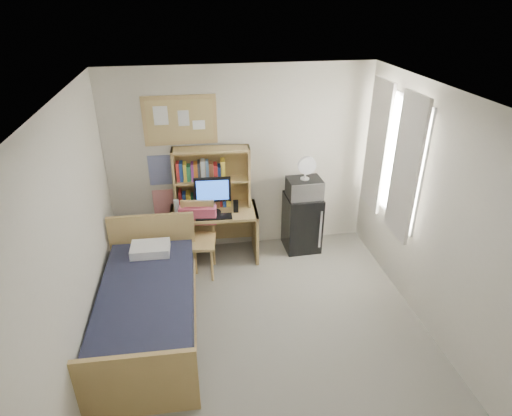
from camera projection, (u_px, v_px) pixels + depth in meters
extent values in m
cube|color=gray|center=(268.00, 344.00, 4.64)|extent=(3.60, 4.20, 0.02)
cube|color=white|center=(273.00, 103.00, 3.45)|extent=(3.60, 4.20, 0.02)
cube|color=beige|center=(241.00, 162.00, 5.88)|extent=(3.60, 0.04, 2.60)
cube|color=beige|center=(71.00, 258.00, 3.78)|extent=(0.04, 4.20, 2.60)
cube|color=beige|center=(446.00, 226.00, 4.30)|extent=(0.04, 4.20, 2.60)
cube|color=white|center=(392.00, 157.00, 5.21)|extent=(0.10, 1.40, 1.70)
cube|color=silver|center=(406.00, 169.00, 4.85)|extent=(0.04, 0.55, 1.70)
cube|color=silver|center=(377.00, 146.00, 5.55)|extent=(0.04, 0.55, 1.70)
cube|color=tan|center=(180.00, 120.00, 5.47)|extent=(0.94, 0.03, 0.64)
cube|color=navy|center=(160.00, 170.00, 5.74)|extent=(0.30, 0.01, 0.42)
cube|color=red|center=(163.00, 202.00, 5.95)|extent=(0.28, 0.01, 0.36)
cube|color=tan|center=(215.00, 234.00, 5.97)|extent=(1.21, 0.65, 0.74)
cube|color=tan|center=(198.00, 241.00, 5.56)|extent=(0.56, 0.56, 1.00)
cube|color=black|center=(302.00, 222.00, 6.18)|extent=(0.50, 0.50, 0.83)
cube|color=#1B1E31|center=(148.00, 312.00, 4.66)|extent=(1.08, 2.09, 0.57)
cube|color=tan|center=(212.00, 178.00, 5.74)|extent=(1.03, 0.31, 0.84)
cube|color=black|center=(213.00, 196.00, 5.63)|extent=(0.48, 0.06, 0.51)
cube|color=black|center=(214.00, 217.00, 5.62)|extent=(0.49, 0.18, 0.02)
cube|color=black|center=(191.00, 209.00, 5.68)|extent=(0.07, 0.07, 0.15)
cube|color=black|center=(236.00, 206.00, 5.74)|extent=(0.07, 0.07, 0.16)
cylinder|color=white|center=(177.00, 208.00, 5.61)|extent=(0.07, 0.07, 0.23)
cube|color=#CE4E65|center=(198.00, 215.00, 5.61)|extent=(0.50, 0.21, 0.23)
cube|color=#B7B7BC|center=(304.00, 188.00, 5.91)|extent=(0.47, 0.36, 0.27)
cylinder|color=white|center=(305.00, 169.00, 5.77)|extent=(0.25, 0.25, 0.31)
cube|color=white|center=(150.00, 249.00, 5.16)|extent=(0.47, 0.33, 0.11)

